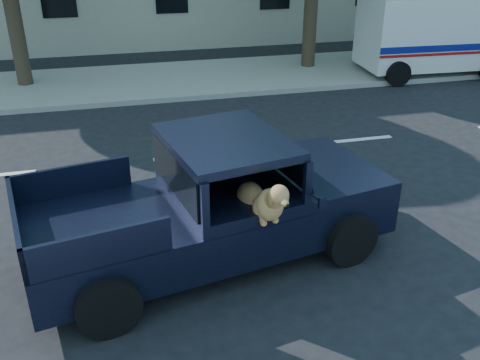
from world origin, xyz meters
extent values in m
plane|color=black|center=(0.00, 0.00, 0.00)|extent=(120.00, 120.00, 0.00)
cube|color=gray|center=(0.00, 9.20, 0.07)|extent=(60.00, 4.00, 0.15)
cylinder|color=#332619|center=(-4.00, 9.60, 2.20)|extent=(0.44, 0.44, 4.40)
cylinder|color=#332619|center=(5.00, 9.60, 2.20)|extent=(0.44, 0.44, 4.40)
cube|color=black|center=(-0.27, -0.39, 0.65)|extent=(5.63, 3.04, 0.68)
cube|color=black|center=(1.59, -0.03, 1.07)|extent=(1.91, 2.31, 0.16)
cube|color=black|center=(-0.02, -0.34, 1.85)|extent=(1.94, 2.24, 0.12)
cube|color=black|center=(0.80, -0.18, 1.49)|extent=(0.60, 1.78, 0.58)
cube|color=black|center=(0.27, -0.76, 0.84)|extent=(0.66, 0.66, 0.39)
cube|color=black|center=(1.04, -1.44, 1.31)|extent=(0.11, 0.07, 0.16)
cube|color=silver|center=(8.67, 8.11, 0.60)|extent=(4.68, 2.30, 0.55)
cube|color=silver|center=(8.23, 8.13, 1.69)|extent=(3.81, 2.26, 1.64)
cube|color=navy|center=(8.18, 7.09, 1.09)|extent=(3.71, 0.21, 0.20)
cube|color=#9E0F0F|center=(8.18, 7.09, 0.92)|extent=(3.71, 0.21, 0.08)
camera|label=1|loc=(-1.50, -7.18, 4.73)|focal=40.00mm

